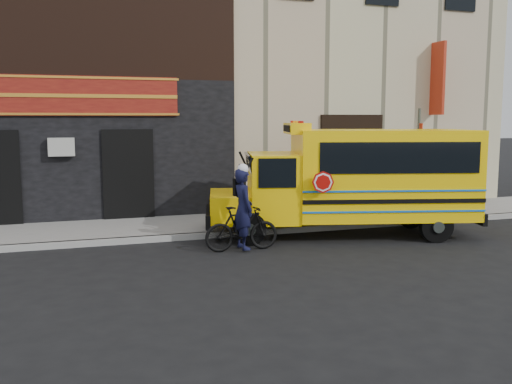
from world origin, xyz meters
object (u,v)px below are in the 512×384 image
object	(u,v)px
sign_pole	(418,162)
bicycle	(242,229)
school_bus	(357,178)
cyclist	(243,211)

from	to	relation	value
sign_pole	bicycle	distance (m)	5.93
school_bus	sign_pole	world-z (taller)	sign_pole
sign_pole	bicycle	size ratio (longest dim) A/B	1.91
school_bus	cyclist	bearing A→B (deg)	-167.17
school_bus	bicycle	size ratio (longest dim) A/B	4.16
school_bus	bicycle	world-z (taller)	school_bus
school_bus	sign_pole	bearing A→B (deg)	16.65
school_bus	cyclist	distance (m)	3.44
sign_pole	cyclist	bearing A→B (deg)	-165.60
cyclist	bicycle	bearing A→B (deg)	75.34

